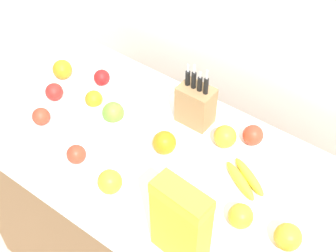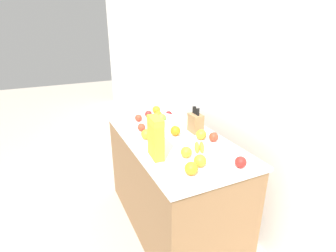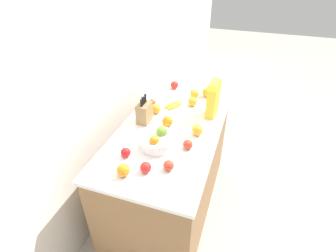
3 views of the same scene
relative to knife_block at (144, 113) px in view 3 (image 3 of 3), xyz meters
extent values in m
plane|color=#B2A899|center=(0.00, -0.23, -1.01)|extent=(14.00, 14.00, 0.00)
cube|color=silver|center=(0.00, 0.37, 0.29)|extent=(9.00, 0.06, 2.60)
cube|color=olive|center=(0.00, -0.23, -0.56)|extent=(1.49, 0.74, 0.89)
cube|color=white|center=(0.00, -0.23, -0.10)|extent=(1.52, 0.77, 0.03)
cube|color=#937047|center=(0.00, 0.00, 0.00)|extent=(0.13, 0.09, 0.16)
cylinder|color=black|center=(-0.04, 0.00, 0.11)|extent=(0.02, 0.02, 0.06)
cube|color=silver|center=(-0.04, 0.00, 0.15)|extent=(0.01, 0.00, 0.03)
cylinder|color=black|center=(-0.01, 0.00, 0.11)|extent=(0.02, 0.02, 0.07)
cube|color=silver|center=(-0.01, 0.00, 0.16)|extent=(0.01, 0.00, 0.04)
cylinder|color=black|center=(0.01, 0.00, 0.11)|extent=(0.02, 0.02, 0.06)
cube|color=silver|center=(0.01, 0.00, 0.15)|extent=(0.01, 0.00, 0.03)
cylinder|color=black|center=(0.04, 0.00, 0.11)|extent=(0.02, 0.02, 0.07)
cube|color=silver|center=(0.04, 0.00, 0.16)|extent=(0.01, 0.00, 0.04)
cube|color=gold|center=(0.29, -0.50, 0.06)|extent=(0.18, 0.09, 0.30)
cube|color=yellow|center=(0.29, -0.50, 0.19)|extent=(0.18, 0.09, 0.04)
cylinder|color=silver|center=(-0.26, -0.21, -0.05)|extent=(0.26, 0.26, 0.08)
sphere|color=#6B9E33|center=(-0.21, -0.22, 0.01)|extent=(0.08, 0.08, 0.08)
sphere|color=orange|center=(-0.32, -0.21, 0.01)|extent=(0.07, 0.07, 0.07)
ellipsoid|color=yellow|center=(0.32, -0.13, -0.07)|extent=(0.18, 0.12, 0.04)
ellipsoid|color=yellow|center=(0.30, -0.16, -0.07)|extent=(0.17, 0.12, 0.04)
sphere|color=red|center=(-0.47, -0.37, -0.05)|extent=(0.07, 0.07, 0.07)
sphere|color=red|center=(-0.53, -0.24, -0.05)|extent=(0.07, 0.07, 0.07)
sphere|color=red|center=(-0.22, -0.42, -0.05)|extent=(0.07, 0.07, 0.07)
sphere|color=red|center=(0.24, 0.03, -0.05)|extent=(0.08, 0.08, 0.08)
sphere|color=red|center=(-0.44, -0.05, -0.05)|extent=(0.07, 0.07, 0.07)
sphere|color=red|center=(0.66, -0.04, -0.05)|extent=(0.08, 0.08, 0.08)
sphere|color=orange|center=(-0.61, -0.12, -0.04)|extent=(0.08, 0.08, 0.08)
sphere|color=orange|center=(0.60, -0.39, -0.04)|extent=(0.09, 0.09, 0.09)
sphere|color=orange|center=(0.38, -0.30, -0.05)|extent=(0.08, 0.08, 0.08)
sphere|color=orange|center=(-0.04, -0.45, -0.04)|extent=(0.09, 0.09, 0.09)
sphere|color=orange|center=(0.00, -0.20, -0.04)|extent=(0.09, 0.09, 0.09)
sphere|color=orange|center=(0.16, -0.04, -0.04)|extent=(0.09, 0.09, 0.09)
sphere|color=orange|center=(0.54, -0.28, -0.04)|extent=(0.09, 0.09, 0.09)
camera|label=1|loc=(0.70, -1.11, 1.20)|focal=50.00mm
camera|label=2|loc=(1.84, -1.14, 0.82)|focal=28.00mm
camera|label=3|loc=(-1.63, -0.76, 1.08)|focal=28.00mm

